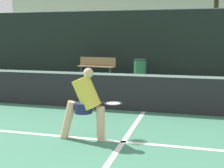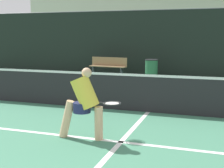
{
  "view_description": "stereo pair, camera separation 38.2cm",
  "coord_description": "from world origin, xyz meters",
  "px_view_note": "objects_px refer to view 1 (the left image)",
  "views": [
    {
      "loc": [
        1.2,
        -0.93,
        1.91
      ],
      "look_at": [
        -0.37,
        4.93,
        0.95
      ],
      "focal_mm": 50.0,
      "sensor_mm": 36.0,
      "label": 1
    },
    {
      "loc": [
        1.56,
        -0.82,
        1.91
      ],
      "look_at": [
        -0.37,
        4.93,
        0.95
      ],
      "focal_mm": 50.0,
      "sensor_mm": 36.0,
      "label": 2
    }
  ],
  "objects_px": {
    "player_practicing": "(86,102)",
    "trash_bin": "(140,68)",
    "parked_car": "(174,57)",
    "courtside_bench": "(97,66)"
  },
  "relations": [
    {
      "from": "parked_car",
      "to": "trash_bin",
      "type": "bearing_deg",
      "value": -105.22
    },
    {
      "from": "player_practicing",
      "to": "trash_bin",
      "type": "relative_size",
      "value": 1.63
    },
    {
      "from": "trash_bin",
      "to": "parked_car",
      "type": "height_order",
      "value": "parked_car"
    },
    {
      "from": "courtside_bench",
      "to": "trash_bin",
      "type": "relative_size",
      "value": 2.26
    },
    {
      "from": "courtside_bench",
      "to": "trash_bin",
      "type": "bearing_deg",
      "value": 6.83
    },
    {
      "from": "player_practicing",
      "to": "trash_bin",
      "type": "bearing_deg",
      "value": 88.51
    },
    {
      "from": "trash_bin",
      "to": "parked_car",
      "type": "distance_m",
      "value": 4.67
    },
    {
      "from": "player_practicing",
      "to": "trash_bin",
      "type": "distance_m",
      "value": 8.78
    },
    {
      "from": "courtside_bench",
      "to": "parked_car",
      "type": "distance_m",
      "value": 5.59
    },
    {
      "from": "courtside_bench",
      "to": "trash_bin",
      "type": "height_order",
      "value": "courtside_bench"
    }
  ]
}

